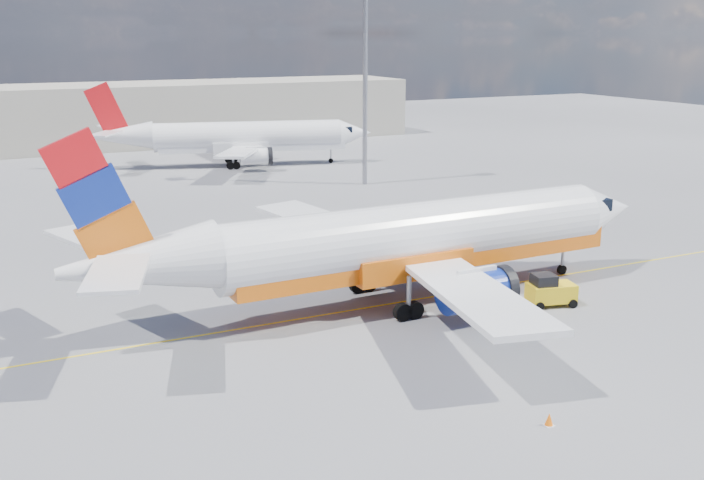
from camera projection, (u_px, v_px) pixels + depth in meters
name	position (u px, v px, depth m)	size (l,w,h in m)	color
ground	(384.00, 327.00, 39.85)	(240.00, 240.00, 0.00)	#5A5A5F
taxi_line	(358.00, 309.00, 42.45)	(70.00, 0.15, 0.01)	yellow
terminal_main	(155.00, 113.00, 106.13)	(70.00, 14.00, 8.00)	#A8A090
main_jet	(401.00, 241.00, 42.63)	(35.09, 27.77, 10.64)	white
second_jet	(239.00, 138.00, 87.60)	(31.50, 24.07, 9.51)	white
gse_tug	(550.00, 291.00, 42.84)	(2.78, 2.07, 1.81)	black
traffic_cone	(549.00, 420.00, 29.79)	(0.37, 0.37, 0.52)	white
floodlight_mast	(365.00, 48.00, 74.31)	(1.60, 1.60, 21.90)	gray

